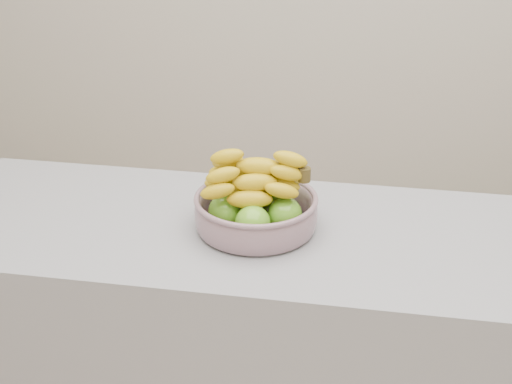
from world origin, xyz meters
TOP-DOWN VIEW (x-y plane):
  - counter at (0.00, 0.11)m, footprint 2.00×0.60m
  - fruit_bowl at (-0.16, 0.11)m, footprint 0.30×0.30m

SIDE VIEW (x-z plane):
  - counter at x=0.00m, z-range 0.00..0.90m
  - fruit_bowl at x=-0.16m, z-range 0.86..1.05m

